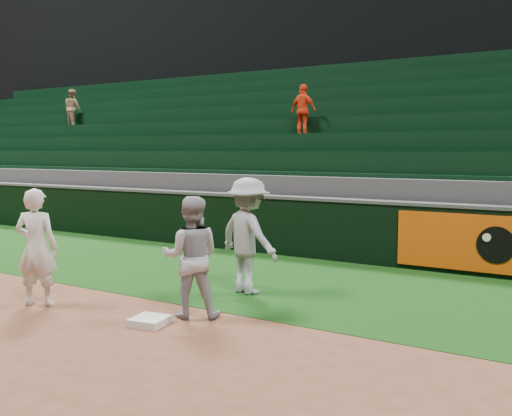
{
  "coord_description": "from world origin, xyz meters",
  "views": [
    {
      "loc": [
        4.89,
        -5.35,
        2.21
      ],
      "look_at": [
        0.24,
        2.3,
        1.3
      ],
      "focal_mm": 40.0,
      "sensor_mm": 36.0,
      "label": 1
    }
  ],
  "objects": [
    {
      "name": "ground",
      "position": [
        0.0,
        0.0,
        0.0
      ],
      "size": [
        70.0,
        70.0,
        0.0
      ],
      "primitive_type": "plane",
      "color": "brown",
      "rests_on": "ground"
    },
    {
      "name": "foul_grass",
      "position": [
        0.0,
        3.0,
        0.0
      ],
      "size": [
        36.0,
        4.2,
        0.01
      ],
      "primitive_type": "cube",
      "color": "#0E330C",
      "rests_on": "ground"
    },
    {
      "name": "base_coach",
      "position": [
        0.28,
        1.99,
        0.9
      ],
      "size": [
        1.3,
        0.97,
        1.79
      ],
      "primitive_type": "imported",
      "rotation": [
        0.0,
        0.0,
        2.85
      ],
      "color": "#91949D",
      "rests_on": "foul_grass"
    },
    {
      "name": "first_baseman",
      "position": [
        -1.91,
        -0.15,
        0.84
      ],
      "size": [
        0.72,
        0.62,
        1.68
      ],
      "primitive_type": "imported",
      "rotation": [
        0.0,
        0.0,
        3.58
      ],
      "color": "silver",
      "rests_on": "ground"
    },
    {
      "name": "baserunner",
      "position": [
        0.31,
        0.54,
        0.81
      ],
      "size": [
        0.99,
        0.93,
        1.61
      ],
      "primitive_type": "imported",
      "rotation": [
        0.0,
        0.0,
        3.68
      ],
      "color": "#9DA0A8",
      "rests_on": "ground"
    },
    {
      "name": "field_wall",
      "position": [
        0.03,
        5.2,
        0.63
      ],
      "size": [
        36.0,
        0.45,
        1.25
      ],
      "color": "black",
      "rests_on": "ground"
    },
    {
      "name": "stadium_seating",
      "position": [
        -0.0,
        8.97,
        1.7
      ],
      "size": [
        36.0,
        5.95,
        5.41
      ],
      "color": "#38383A",
      "rests_on": "ground"
    },
    {
      "name": "upper_deck",
      "position": [
        0.0,
        17.45,
        6.0
      ],
      "size": [
        40.0,
        12.0,
        12.0
      ],
      "primitive_type": "cube",
      "color": "black",
      "rests_on": "ground"
    },
    {
      "name": "first_base",
      "position": [
        0.06,
        -0.02,
        0.05
      ],
      "size": [
        0.48,
        0.48,
        0.09
      ],
      "primitive_type": "cube",
      "rotation": [
        0.0,
        0.0,
        0.16
      ],
      "color": "silver",
      "rests_on": "ground"
    }
  ]
}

